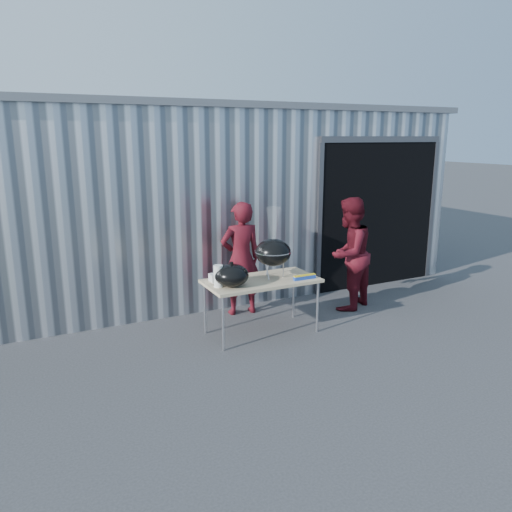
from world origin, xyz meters
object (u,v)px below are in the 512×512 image
kettle_grill (273,248)px  person_bystander (349,254)px  person_cook (241,259)px  folding_table (261,282)px

kettle_grill → person_bystander: bearing=11.3°
person_cook → person_bystander: person_bystander is taller
kettle_grill → person_bystander: person_bystander is taller
folding_table → person_cook: person_cook is taller
person_cook → person_bystander: size_ratio=0.98×
folding_table → person_cook: 0.85m
kettle_grill → person_cook: kettle_grill is taller
person_cook → person_bystander: bearing=166.7°
person_cook → kettle_grill: bearing=101.7°
folding_table → person_bystander: size_ratio=0.87×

